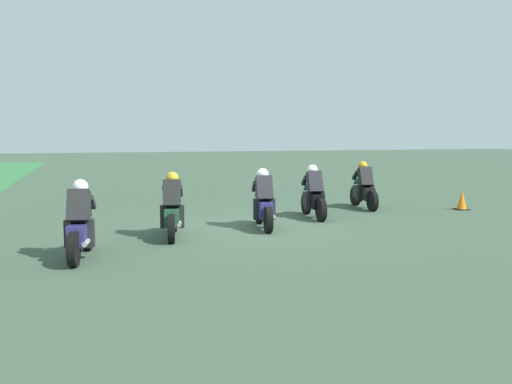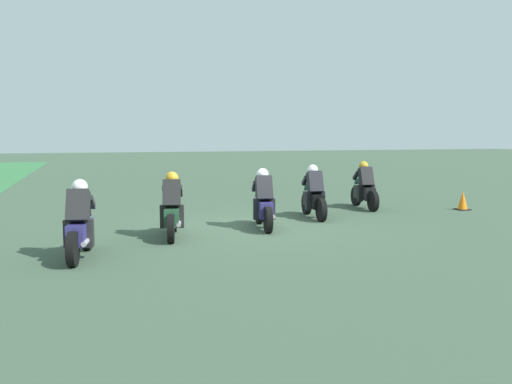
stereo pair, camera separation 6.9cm
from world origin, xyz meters
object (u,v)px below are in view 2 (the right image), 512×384
rider_lane_a (365,189)px  rider_lane_c (263,204)px  rider_lane_e (80,226)px  rider_lane_d (172,210)px  traffic_cone (463,201)px  rider_lane_b (314,196)px

rider_lane_a → rider_lane_c: same height
rider_lane_c → rider_lane_e: (-2.10, 4.36, 0.00)m
rider_lane_e → rider_lane_d: bearing=-41.9°
rider_lane_a → rider_lane_e: (-4.60, 8.57, 0.00)m
rider_lane_c → traffic_cone: rider_lane_c is taller
rider_lane_b → rider_lane_c: (-1.20, 1.89, 0.00)m
rider_lane_e → rider_lane_a: bearing=-52.1°
rider_lane_a → rider_lane_b: 2.65m
rider_lane_a → rider_lane_c: 4.89m
rider_lane_e → rider_lane_b: bearing=-52.5°
rider_lane_c → rider_lane_e: bearing=124.3°
traffic_cone → rider_lane_b: bearing=91.0°
rider_lane_d → traffic_cone: size_ratio=3.46×
rider_lane_e → traffic_cone: 11.85m
rider_lane_d → traffic_cone: rider_lane_d is taller
traffic_cone → rider_lane_c: bearing=100.4°
traffic_cone → rider_lane_d: bearing=100.9°
rider_lane_d → traffic_cone: bearing=-68.3°
rider_lane_b → rider_lane_d: (-1.72, 4.26, 0.00)m
rider_lane_b → traffic_cone: (0.09, -5.10, -0.35)m
rider_lane_b → rider_lane_d: size_ratio=1.01×
rider_lane_b → rider_lane_c: size_ratio=1.00×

